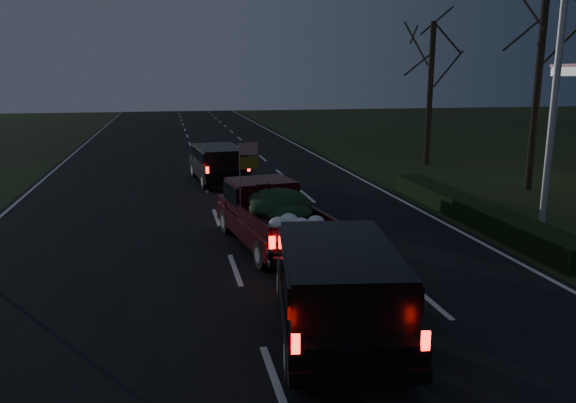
{
  "coord_description": "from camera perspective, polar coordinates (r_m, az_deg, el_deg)",
  "views": [
    {
      "loc": [
        -1.38,
        -12.35,
        4.44
      ],
      "look_at": [
        1.52,
        1.23,
        1.3
      ],
      "focal_mm": 35.0,
      "sensor_mm": 36.0,
      "label": 1
    }
  ],
  "objects": [
    {
      "name": "ground",
      "position": [
        13.2,
        -5.39,
        -6.97
      ],
      "size": [
        120.0,
        120.0,
        0.0
      ],
      "primitive_type": "plane",
      "color": "black",
      "rests_on": "ground"
    },
    {
      "name": "lead_suv",
      "position": [
        23.71,
        -7.08,
        4.15
      ],
      "size": [
        2.22,
        4.48,
        1.24
      ],
      "rotation": [
        0.0,
        0.0,
        0.1
      ],
      "color": "black",
      "rests_on": "ground"
    },
    {
      "name": "road_asphalt",
      "position": [
        13.19,
        -5.39,
        -6.93
      ],
      "size": [
        14.0,
        120.0,
        0.02
      ],
      "primitive_type": "cube",
      "color": "black",
      "rests_on": "ground"
    },
    {
      "name": "pickup_truck",
      "position": [
        14.78,
        -1.76,
        -1.02
      ],
      "size": [
        2.47,
        4.92,
        2.47
      ],
      "rotation": [
        0.0,
        0.0,
        0.15
      ],
      "color": "#40080E",
      "rests_on": "ground"
    },
    {
      "name": "rear_suv",
      "position": [
        9.69,
        5.11,
        -8.02
      ],
      "size": [
        2.64,
        4.89,
        1.34
      ],
      "rotation": [
        0.0,
        0.0,
        -0.16
      ],
      "color": "black",
      "rests_on": "ground"
    },
    {
      "name": "hedge_row",
      "position": [
        18.36,
        18.32,
        -0.95
      ],
      "size": [
        1.0,
        10.0,
        0.6
      ],
      "primitive_type": "cube",
      "color": "black",
      "rests_on": "ground"
    },
    {
      "name": "bare_tree_mid",
      "position": [
        23.9,
        24.54,
        16.22
      ],
      "size": [
        3.6,
        3.6,
        8.5
      ],
      "color": "black",
      "rests_on": "ground"
    },
    {
      "name": "bare_tree_far",
      "position": [
        29.35,
        14.41,
        13.89
      ],
      "size": [
        3.6,
        3.6,
        7.0
      ],
      "color": "black",
      "rests_on": "ground"
    },
    {
      "name": "light_pole",
      "position": [
        18.04,
        25.98,
        14.81
      ],
      "size": [
        0.5,
        0.9,
        9.16
      ],
      "color": "silver",
      "rests_on": "ground"
    }
  ]
}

